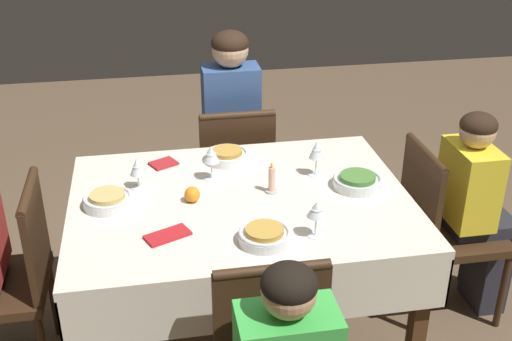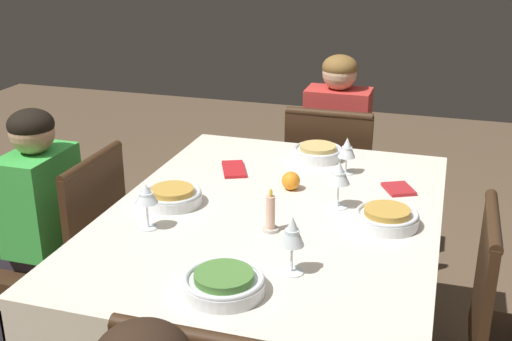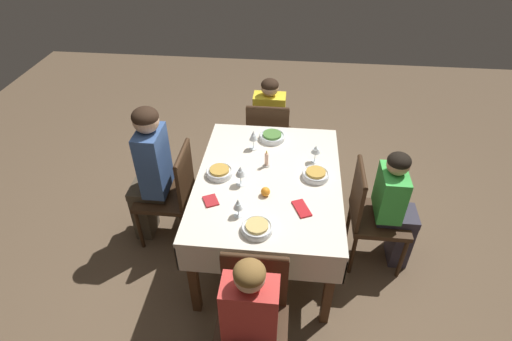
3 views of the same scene
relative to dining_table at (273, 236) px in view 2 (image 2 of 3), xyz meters
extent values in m
cube|color=silver|center=(0.00, 0.00, 0.07)|extent=(1.40, 1.05, 0.04)
cube|color=silver|center=(0.00, 0.52, -0.05)|extent=(1.40, 0.01, 0.21)
cube|color=silver|center=(0.00, -0.52, -0.05)|extent=(1.40, 0.01, 0.21)
cube|color=silver|center=(0.70, 0.00, -0.05)|extent=(0.01, 1.05, 0.21)
cube|color=#4C2D19|center=(0.63, 0.46, -0.31)|extent=(0.06, 0.06, 0.72)
cube|color=#4C2D19|center=(0.63, -0.46, -0.31)|extent=(0.06, 0.06, 0.72)
cube|color=#382314|center=(-0.09, -0.66, -0.02)|extent=(0.39, 0.03, 0.42)
cylinder|color=#382314|center=(-0.09, -0.66, 0.19)|extent=(0.38, 0.04, 0.04)
cylinder|color=#382314|center=(-0.84, -0.07, 0.19)|extent=(0.04, 0.38, 0.04)
cube|color=#382314|center=(0.00, 0.86, -0.25)|extent=(0.42, 0.42, 0.04)
cube|color=#382314|center=(0.00, 0.66, -0.02)|extent=(0.39, 0.03, 0.42)
cylinder|color=#382314|center=(0.00, 0.66, 0.19)|extent=(0.38, 0.04, 0.04)
cylinder|color=#382314|center=(0.19, 1.04, -0.47)|extent=(0.03, 0.03, 0.41)
cylinder|color=#382314|center=(0.19, 0.67, -0.47)|extent=(0.03, 0.03, 0.41)
cube|color=#382314|center=(1.03, -0.02, -0.25)|extent=(0.42, 0.42, 0.04)
cube|color=#382314|center=(0.84, -0.02, -0.02)|extent=(0.03, 0.39, 0.42)
cylinder|color=#382314|center=(0.84, -0.02, 0.19)|extent=(0.04, 0.38, 0.04)
cylinder|color=#382314|center=(1.22, -0.20, -0.47)|extent=(0.03, 0.03, 0.41)
cylinder|color=#382314|center=(1.22, 0.17, -0.47)|extent=(0.03, 0.03, 0.41)
cylinder|color=#382314|center=(0.85, -0.20, -0.47)|extent=(0.03, 0.03, 0.41)
cylinder|color=#382314|center=(0.85, 0.17, -0.47)|extent=(0.03, 0.03, 0.41)
cube|color=#383342|center=(0.00, 1.06, -0.45)|extent=(0.23, 0.14, 0.45)
cube|color=#383342|center=(0.00, 0.97, -0.20)|extent=(0.24, 0.31, 0.06)
cube|color=green|center=(0.00, 0.89, 0.02)|extent=(0.30, 0.18, 0.37)
sphere|color=tan|center=(0.00, 0.89, 0.28)|extent=(0.16, 0.16, 0.16)
ellipsoid|color=black|center=(0.00, 0.89, 0.30)|extent=(0.16, 0.16, 0.11)
cube|color=#282833|center=(1.23, -0.02, -0.45)|extent=(0.14, 0.22, 0.45)
cube|color=#282833|center=(1.15, -0.02, -0.20)|extent=(0.31, 0.24, 0.06)
cube|color=red|center=(1.06, -0.02, 0.04)|extent=(0.18, 0.30, 0.41)
sphere|color=#D6A884|center=(1.06, -0.02, 0.32)|extent=(0.16, 0.16, 0.16)
ellipsoid|color=brown|center=(1.06, -0.02, 0.35)|extent=(0.16, 0.16, 0.11)
cylinder|color=silver|center=(0.01, -0.36, 0.11)|extent=(0.20, 0.20, 0.04)
torus|color=silver|center=(0.01, -0.36, 0.13)|extent=(0.19, 0.19, 0.01)
cylinder|color=gold|center=(0.01, -0.36, 0.13)|extent=(0.14, 0.14, 0.02)
cylinder|color=white|center=(0.10, -0.19, 0.09)|extent=(0.07, 0.07, 0.00)
cylinder|color=white|center=(0.10, -0.19, 0.13)|extent=(0.01, 0.01, 0.08)
cone|color=white|center=(0.10, -0.19, 0.21)|extent=(0.07, 0.07, 0.07)
cylinder|color=white|center=(0.10, -0.19, 0.19)|extent=(0.04, 0.04, 0.03)
cylinder|color=silver|center=(-0.51, -0.01, 0.11)|extent=(0.21, 0.21, 0.04)
torus|color=silver|center=(-0.51, -0.01, 0.13)|extent=(0.21, 0.21, 0.01)
cylinder|color=#4C7F38|center=(-0.51, -0.01, 0.13)|extent=(0.15, 0.15, 0.02)
cylinder|color=white|center=(-0.36, -0.15, 0.09)|extent=(0.07, 0.07, 0.00)
cylinder|color=white|center=(-0.36, -0.15, 0.13)|extent=(0.01, 0.01, 0.08)
cone|color=white|center=(-0.36, -0.15, 0.21)|extent=(0.07, 0.07, 0.08)
cylinder|color=white|center=(-0.36, -0.15, 0.20)|extent=(0.04, 0.04, 0.04)
cylinder|color=silver|center=(-0.04, 0.34, 0.11)|extent=(0.20, 0.20, 0.04)
torus|color=silver|center=(-0.04, 0.34, 0.13)|extent=(0.19, 0.19, 0.01)
cylinder|color=gold|center=(-0.04, 0.34, 0.13)|extent=(0.14, 0.14, 0.02)
cylinder|color=white|center=(-0.23, 0.34, 0.09)|extent=(0.06, 0.06, 0.00)
cylinder|color=white|center=(-0.23, 0.34, 0.13)|extent=(0.01, 0.01, 0.08)
cone|color=white|center=(-0.23, 0.34, 0.20)|extent=(0.07, 0.07, 0.06)
cylinder|color=white|center=(-0.23, 0.34, 0.19)|extent=(0.04, 0.04, 0.03)
cylinder|color=silver|center=(0.54, -0.03, 0.11)|extent=(0.20, 0.20, 0.04)
torus|color=silver|center=(0.54, -0.03, 0.13)|extent=(0.19, 0.19, 0.01)
cylinder|color=tan|center=(0.54, -0.03, 0.13)|extent=(0.14, 0.14, 0.02)
cylinder|color=white|center=(0.41, -0.17, 0.09)|extent=(0.06, 0.06, 0.00)
cylinder|color=white|center=(0.41, -0.17, 0.12)|extent=(0.01, 0.01, 0.06)
cone|color=white|center=(0.41, -0.17, 0.19)|extent=(0.07, 0.07, 0.08)
cylinder|color=white|center=(0.41, -0.17, 0.17)|extent=(0.04, 0.04, 0.03)
cylinder|color=beige|center=(-0.14, -0.03, 0.09)|extent=(0.05, 0.05, 0.01)
cylinder|color=beige|center=(-0.14, -0.03, 0.15)|extent=(0.03, 0.03, 0.10)
ellipsoid|color=#F9C64C|center=(-0.14, -0.03, 0.21)|extent=(0.01, 0.01, 0.03)
sphere|color=orange|center=(0.20, -0.01, 0.12)|extent=(0.07, 0.07, 0.07)
cube|color=red|center=(0.31, 0.24, 0.09)|extent=(0.19, 0.14, 0.01)
cube|color=#AD2328|center=(0.30, -0.37, 0.09)|extent=(0.14, 0.13, 0.01)
camera|label=1|loc=(0.34, 2.30, 1.38)|focal=45.00mm
camera|label=2|loc=(-1.83, -0.50, 0.96)|focal=45.00mm
camera|label=3|loc=(2.27, 0.14, 1.92)|focal=28.00mm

